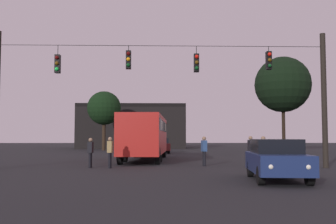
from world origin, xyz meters
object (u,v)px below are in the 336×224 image
object	(u,v)px
car_far_left	(159,145)
pedestrian_trailing	(251,149)
pedestrian_crossing_left	(90,151)
pedestrian_near_bus	(263,150)
tree_behind_building	(283,85)
car_near_right	(276,159)
tree_left_silhouette	(104,108)
city_bus	(145,133)
pedestrian_crossing_right	(110,151)
pedestrian_crossing_center	(204,149)

from	to	relation	value
car_far_left	pedestrian_trailing	size ratio (longest dim) A/B	2.67
car_far_left	pedestrian_trailing	xyz separation A→B (m)	(5.08, -17.26, 0.14)
pedestrian_trailing	pedestrian_crossing_left	bearing A→B (deg)	-171.25
pedestrian_near_bus	tree_behind_building	distance (m)	25.31
car_near_right	pedestrian_trailing	bearing A→B (deg)	83.36
tree_left_silhouette	pedestrian_trailing	bearing A→B (deg)	-65.64
pedestrian_near_bus	tree_behind_building	world-z (taller)	tree_behind_building
city_bus	pedestrian_near_bus	size ratio (longest dim) A/B	6.76
pedestrian_trailing	tree_behind_building	bearing A→B (deg)	67.35
pedestrian_crossing_left	tree_left_silhouette	world-z (taller)	tree_left_silhouette
pedestrian_near_bus	tree_behind_building	size ratio (longest dim) A/B	0.16
car_near_right	car_far_left	distance (m)	25.33
pedestrian_crossing_right	tree_behind_building	distance (m)	28.57
pedestrian_crossing_right	tree_left_silhouette	distance (m)	28.53
pedestrian_crossing_left	pedestrian_crossing_right	world-z (taller)	pedestrian_crossing_right
city_bus	car_near_right	size ratio (longest dim) A/B	2.48
pedestrian_crossing_center	tree_behind_building	size ratio (longest dim) A/B	0.15
tree_left_silhouette	pedestrian_crossing_left	bearing A→B (deg)	-83.66
pedestrian_near_bus	tree_left_silhouette	xyz separation A→B (m)	(-12.02, 28.38, 4.24)
pedestrian_near_bus	car_far_left	bearing A→B (deg)	105.06
pedestrian_crossing_right	pedestrian_trailing	bearing A→B (deg)	12.21
pedestrian_crossing_left	pedestrian_crossing_center	distance (m)	6.20
pedestrian_crossing_right	pedestrian_trailing	distance (m)	7.93
pedestrian_crossing_center	pedestrian_trailing	distance (m)	2.72
pedestrian_trailing	tree_behind_building	xyz separation A→B (m)	(8.67, 20.78, 6.52)
pedestrian_trailing	tree_left_silhouette	bearing A→B (deg)	114.36
pedestrian_near_bus	pedestrian_trailing	bearing A→B (deg)	93.75
car_near_right	pedestrian_crossing_left	bearing A→B (deg)	141.16
car_near_right	tree_left_silhouette	bearing A→B (deg)	107.91
city_bus	pedestrian_crossing_center	size ratio (longest dim) A/B	6.80
city_bus	pedestrian_trailing	distance (m)	8.08
pedestrian_crossing_center	tree_left_silhouette	distance (m)	28.47
car_near_right	pedestrian_crossing_right	xyz separation A→B (m)	(-6.85, 6.05, 0.11)
pedestrian_crossing_left	city_bus	bearing A→B (deg)	67.64
car_near_right	pedestrian_crossing_left	distance (m)	10.16
pedestrian_trailing	pedestrian_crossing_right	bearing A→B (deg)	-167.79
tree_left_silhouette	tree_behind_building	size ratio (longest dim) A/B	0.69
pedestrian_crossing_left	car_far_left	bearing A→B (deg)	78.67
pedestrian_crossing_center	tree_behind_building	world-z (taller)	tree_behind_building
pedestrian_near_bus	pedestrian_crossing_right	bearing A→B (deg)	176.60
pedestrian_crossing_right	tree_left_silhouette	bearing A→B (deg)	98.42
car_far_left	pedestrian_near_bus	distance (m)	20.09
pedestrian_crossing_right	pedestrian_near_bus	bearing A→B (deg)	-3.40
tree_behind_building	pedestrian_trailing	bearing A→B (deg)	-112.65
city_bus	car_far_left	xyz separation A→B (m)	(1.04, 12.07, -1.07)
pedestrian_crossing_center	pedestrian_crossing_right	xyz separation A→B (m)	(-5.05, -1.30, -0.02)
tree_left_silhouette	tree_behind_building	distance (m)	21.38
pedestrian_crossing_left	pedestrian_crossing_right	distance (m)	1.11
pedestrian_crossing_center	pedestrian_crossing_right	size ratio (longest dim) A/B	1.02
pedestrian_crossing_right	tree_left_silhouette	size ratio (longest dim) A/B	0.22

